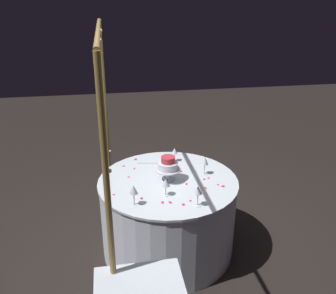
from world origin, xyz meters
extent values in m
plane|color=black|center=(0.00, 0.00, 0.00)|extent=(12.00, 12.00, 0.00)
cylinder|color=olive|center=(-1.07, 0.51, 1.00)|extent=(0.04, 0.04, 2.01)
cylinder|color=olive|center=(1.07, 0.51, 1.00)|extent=(0.04, 0.04, 2.01)
cylinder|color=olive|center=(0.00, 0.51, 2.01)|extent=(2.13, 0.04, 0.04)
sphere|color=#F9EAB2|center=(1.05, 0.52, 1.95)|extent=(0.02, 0.02, 0.02)
sphere|color=#F9EAB2|center=(-0.68, 0.50, 2.01)|extent=(0.02, 0.02, 0.02)
sphere|color=#F9EAB2|center=(-1.05, 0.52, 0.97)|extent=(0.02, 0.02, 0.02)
sphere|color=#F9EAB2|center=(1.06, 0.51, 1.53)|extent=(0.02, 0.02, 0.02)
sphere|color=#F9EAB2|center=(-0.08, 0.49, 2.01)|extent=(0.02, 0.02, 0.02)
sphere|color=#F9EAB2|center=(-1.05, 0.49, 1.39)|extent=(0.02, 0.02, 0.02)
sphere|color=#F9EAB2|center=(1.05, 0.49, 0.59)|extent=(0.02, 0.02, 0.02)
sphere|color=#F9EAB2|center=(0.49, 0.52, 2.01)|extent=(0.02, 0.02, 0.02)
sphere|color=#F9EAB2|center=(-1.06, 0.52, 1.21)|extent=(0.02, 0.02, 0.02)
sphere|color=#F9EAB2|center=(1.07, 0.53, 0.44)|extent=(0.02, 0.02, 0.02)
sphere|color=#F9EAB2|center=(1.07, 0.50, 2.01)|extent=(0.02, 0.02, 0.02)
cylinder|color=silver|center=(0.00, 0.00, 0.36)|extent=(1.21, 1.21, 0.71)
cylinder|color=silver|center=(0.00, 0.00, 0.72)|extent=(1.24, 1.24, 0.02)
cylinder|color=silver|center=(0.00, 0.00, 0.74)|extent=(0.11, 0.11, 0.01)
cylinder|color=silver|center=(0.00, 0.00, 0.79)|extent=(0.02, 0.02, 0.09)
cylinder|color=silver|center=(0.00, 0.00, 0.84)|extent=(0.22, 0.22, 0.01)
cylinder|color=white|center=(0.00, 0.00, 0.87)|extent=(0.17, 0.17, 0.06)
cylinder|color=#CC333D|center=(0.00, 0.00, 0.93)|extent=(0.12, 0.12, 0.05)
cylinder|color=silver|center=(-0.35, 0.33, 0.73)|extent=(0.06, 0.06, 0.00)
cylinder|color=silver|center=(-0.35, 0.33, 0.79)|extent=(0.01, 0.01, 0.10)
cone|color=silver|center=(-0.35, 0.33, 0.87)|extent=(0.06, 0.06, 0.07)
cylinder|color=silver|center=(-0.45, -0.16, 0.73)|extent=(0.06, 0.06, 0.00)
cylinder|color=silver|center=(-0.45, -0.16, 0.79)|extent=(0.01, 0.01, 0.10)
cone|color=silver|center=(-0.45, -0.16, 0.87)|extent=(0.07, 0.07, 0.06)
cylinder|color=silver|center=(0.38, -0.13, 0.73)|extent=(0.06, 0.06, 0.00)
cylinder|color=silver|center=(0.38, -0.13, 0.77)|extent=(0.01, 0.01, 0.08)
cone|color=silver|center=(0.38, -0.13, 0.84)|extent=(0.06, 0.06, 0.06)
cylinder|color=silver|center=(0.06, -0.35, 0.73)|extent=(0.06, 0.06, 0.00)
cylinder|color=silver|center=(0.06, -0.35, 0.78)|extent=(0.01, 0.01, 0.09)
cone|color=silver|center=(0.06, -0.35, 0.87)|extent=(0.06, 0.06, 0.07)
cylinder|color=silver|center=(-0.25, 0.06, 0.73)|extent=(0.06, 0.06, 0.00)
cylinder|color=silver|center=(-0.25, 0.06, 0.78)|extent=(0.01, 0.01, 0.08)
cone|color=silver|center=(-0.25, 0.06, 0.85)|extent=(0.07, 0.07, 0.06)
cube|color=silver|center=(0.36, 0.13, 0.74)|extent=(0.06, 0.22, 0.01)
cube|color=white|center=(0.33, -0.01, 0.74)|extent=(0.04, 0.09, 0.01)
ellipsoid|color=#E02D47|center=(-0.03, -0.36, 0.73)|extent=(0.03, 0.03, 0.00)
ellipsoid|color=#E02D47|center=(0.14, -0.08, 0.73)|extent=(0.03, 0.03, 0.00)
ellipsoid|color=#E02D47|center=(-0.37, -0.12, 0.73)|extent=(0.03, 0.03, 0.00)
ellipsoid|color=#E02D47|center=(-0.36, 0.11, 0.73)|extent=(0.04, 0.03, 0.00)
ellipsoid|color=#E02D47|center=(0.48, 0.24, 0.73)|extent=(0.05, 0.04, 0.00)
ellipsoid|color=#E02D47|center=(-0.17, 0.48, 0.73)|extent=(0.03, 0.03, 0.00)
ellipsoid|color=#E02D47|center=(0.11, 0.34, 0.73)|extent=(0.03, 0.03, 0.00)
ellipsoid|color=#E02D47|center=(0.15, -0.14, 0.73)|extent=(0.04, 0.05, 0.00)
ellipsoid|color=#E02D47|center=(-0.20, -0.29, 0.73)|extent=(0.04, 0.04, 0.00)
ellipsoid|color=#E02D47|center=(0.14, -0.05, 0.73)|extent=(0.03, 0.04, 0.00)
ellipsoid|color=#E02D47|center=(0.17, 0.01, 0.73)|extent=(0.03, 0.03, 0.00)
ellipsoid|color=#E02D47|center=(0.34, 0.37, 0.73)|extent=(0.03, 0.04, 0.00)
ellipsoid|color=#E02D47|center=(-0.19, -0.44, 0.73)|extent=(0.04, 0.05, 0.00)
ellipsoid|color=#E02D47|center=(-0.42, -0.05, 0.73)|extent=(0.04, 0.03, 0.00)
ellipsoid|color=#E02D47|center=(-0.27, 0.26, 0.73)|extent=(0.04, 0.03, 0.00)
ellipsoid|color=#E02D47|center=(-0.16, -0.41, 0.73)|extent=(0.03, 0.02, 0.00)
ellipsoid|color=#E02D47|center=(0.27, 0.27, 0.73)|extent=(0.03, 0.03, 0.00)
ellipsoid|color=#E02D47|center=(-0.04, -0.32, 0.73)|extent=(0.04, 0.03, 0.00)
ellipsoid|color=#E02D47|center=(-0.37, 0.05, 0.73)|extent=(0.05, 0.04, 0.00)
ellipsoid|color=#E02D47|center=(-0.10, -0.14, 0.73)|extent=(0.04, 0.03, 0.00)
camera|label=1|loc=(-2.76, 0.47, 2.24)|focal=38.38mm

